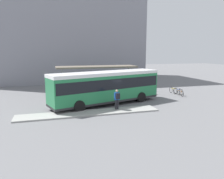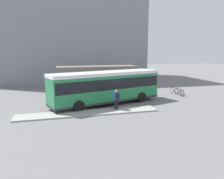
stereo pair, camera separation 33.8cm
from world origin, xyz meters
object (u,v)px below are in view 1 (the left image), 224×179
bicycle_blue (178,91)px  potted_planter_near_shelter (111,91)px  city_bus (107,85)px  pedestrian_waiting (117,98)px  bicycle_orange (181,93)px  bicycle_yellow (173,90)px

bicycle_blue → potted_planter_near_shelter: size_ratio=1.31×
city_bus → potted_planter_near_shelter: (1.31, 3.20, -1.17)m
pedestrian_waiting → bicycle_orange: 10.04m
city_bus → pedestrian_waiting: 2.69m
bicycle_orange → potted_planter_near_shelter: size_ratio=1.10×
bicycle_yellow → potted_planter_near_shelter: potted_planter_near_shelter is taller
bicycle_orange → bicycle_blue: size_ratio=0.84×
bicycle_orange → city_bus: bearing=107.6°
bicycle_yellow → potted_planter_near_shelter: (-8.01, 0.12, 0.32)m
bicycle_yellow → pedestrian_waiting: bearing=-54.7°
pedestrian_waiting → bicycle_orange: pedestrian_waiting is taller
bicycle_blue → city_bus: bearing=100.6°
city_bus → bicycle_orange: 9.64m
bicycle_orange → bicycle_yellow: size_ratio=0.86×
bicycle_blue → bicycle_yellow: bicycle_blue is taller
pedestrian_waiting → bicycle_blue: bearing=-71.1°
pedestrian_waiting → bicycle_yellow: (9.05, 5.66, -0.75)m
pedestrian_waiting → potted_planter_near_shelter: 5.89m
pedestrian_waiting → bicycle_blue: pedestrian_waiting is taller
city_bus → bicycle_blue: 9.98m
bicycle_orange → bicycle_yellow: (-0.07, 1.54, 0.05)m
bicycle_orange → potted_planter_near_shelter: 8.26m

